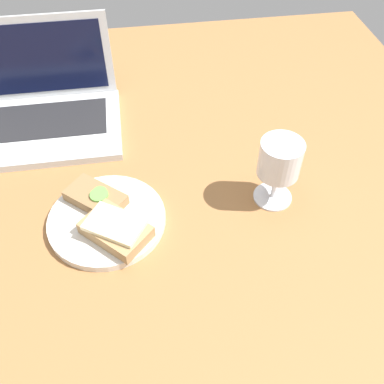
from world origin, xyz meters
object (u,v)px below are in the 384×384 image
sandwich_with_cucumber (96,197)px  laptop (42,108)px  plate (107,220)px  sandwich_with_cheese (116,229)px  wine_glass (279,162)px

sandwich_with_cucumber → laptop: (-11.97, 28.26, 1.31)cm
plate → sandwich_with_cheese: sandwich_with_cheese is taller
sandwich_with_cucumber → sandwich_with_cheese: bearing=-67.2°
sandwich_with_cheese → plate: bearing=113.0°
sandwich_with_cucumber → wine_glass: 34.95cm
laptop → wine_glass: bearing=-34.0°
sandwich_with_cheese → wine_glass: bearing=10.5°
wine_glass → laptop: (-46.10, 31.04, -5.65)cm
sandwich_with_cheese → sandwich_with_cucumber: 9.17cm
wine_glass → sandwich_with_cucumber: bearing=175.3°
plate → wine_glass: size_ratio=1.57×
sandwich_with_cheese → laptop: bearing=112.9°
sandwich_with_cucumber → laptop: size_ratio=0.36×
sandwich_with_cheese → sandwich_with_cucumber: (-3.55, 8.45, -0.46)cm
sandwich_with_cheese → sandwich_with_cucumber: size_ratio=1.09×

